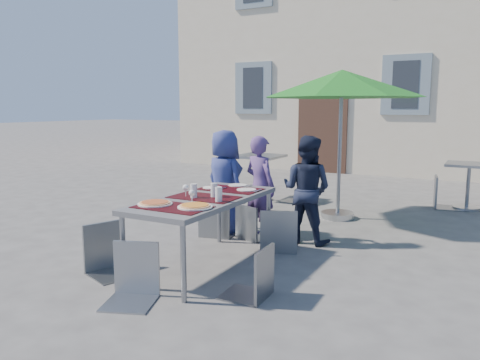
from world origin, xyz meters
The scene contains 22 objects.
ground centered at (0.00, 0.00, 0.00)m, with size 90.00×90.00×0.00m, color #4A4A4D.
building centered at (0.00, 11.50, 4.85)m, with size 13.60×8.20×11.10m.
dining_table centered at (-0.71, -0.16, 0.70)m, with size 0.80×1.85×0.76m.
pizza_near_left centered at (-0.92, -0.70, 0.77)m, with size 0.33×0.33×0.03m.
pizza_near_right centered at (-0.50, -0.64, 0.77)m, with size 0.33×0.33×0.03m.
glassware centered at (-0.65, -0.24, 0.83)m, with size 0.51×0.42×0.15m.
place_settings centered at (-0.73, 0.47, 0.76)m, with size 0.67×0.51×0.01m.
child_0 centered at (-1.24, 1.18, 0.69)m, with size 0.68×0.44×1.38m, color navy.
child_1 centered at (-0.72, 1.19, 0.66)m, with size 0.48×0.32×1.32m, color #573C7C.
child_2 centered at (-0.10, 1.24, 0.67)m, with size 0.65×0.37×1.34m, color #191F37.
chair_0 centered at (-1.21, 0.90, 0.56)m, with size 0.50×0.50×0.95m.
chair_1 centered at (-0.75, 1.01, 0.49)m, with size 0.48×0.48×0.85m.
chair_2 centered at (-0.24, 0.72, 0.57)m, with size 0.55×0.56×0.97m.
chair_3 centered at (-1.49, -0.78, 0.57)m, with size 0.55×0.55×0.97m.
chair_4 centered at (0.12, -0.64, 0.52)m, with size 0.41×0.41×0.89m.
chair_5 centered at (-0.80, -1.18, 0.55)m, with size 0.54×0.55×0.95m.
patio_umbrella centered at (-0.12, 2.67, 2.00)m, with size 2.38×2.38×2.22m.
cafe_table_0 centered at (-1.79, 3.39, 0.59)m, with size 0.77×0.77×0.83m.
bg_chair_l_0 centered at (-2.66, 3.66, 0.54)m, with size 0.50×0.50×0.92m.
bg_chair_r_0 centered at (-1.10, 3.53, 0.51)m, with size 0.43×0.43×0.88m.
cafe_table_1 centered at (1.59, 4.33, 0.53)m, with size 0.72×0.72×0.77m.
bg_chair_l_1 centered at (1.21, 4.23, 0.60)m, with size 0.52×0.52×1.02m.
Camera 1 is at (1.89, -4.19, 1.68)m, focal length 35.00 mm.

